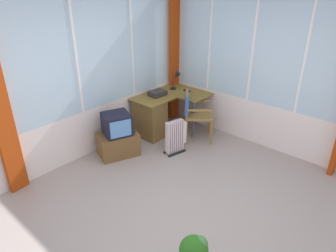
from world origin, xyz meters
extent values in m
cube|color=gray|center=(0.00, 0.00, -0.03)|extent=(5.44, 5.22, 0.06)
cube|color=white|center=(0.00, 2.14, 0.39)|extent=(4.44, 0.06, 0.77)
cube|color=silver|center=(0.00, 2.14, 1.70)|extent=(4.35, 0.06, 1.84)
cube|color=white|center=(0.00, 2.14, 1.70)|extent=(0.04, 0.07, 1.84)
cube|color=white|center=(1.11, 2.14, 1.70)|extent=(0.04, 0.07, 1.84)
cube|color=white|center=(2.25, 0.00, 0.39)|extent=(0.06, 4.22, 0.77)
cube|color=silver|center=(2.25, 0.00, 1.70)|extent=(0.06, 4.14, 1.84)
cube|color=white|center=(2.25, -0.42, 1.70)|extent=(0.07, 0.04, 1.84)
cube|color=white|center=(2.25, 0.42, 1.70)|extent=(0.07, 0.04, 1.84)
cube|color=white|center=(2.25, 1.27, 1.70)|extent=(0.07, 0.04, 1.84)
cube|color=#A7380E|center=(2.12, 2.01, 1.35)|extent=(0.26, 0.07, 2.70)
cube|color=brown|center=(1.56, 1.79, 0.72)|extent=(1.28, 0.61, 0.02)
cube|color=brown|center=(1.90, 1.29, 0.72)|extent=(0.61, 0.39, 0.02)
cube|color=brown|center=(1.15, 1.79, 0.35)|extent=(0.40, 0.57, 0.69)
cylinder|color=#4C4C51|center=(1.64, 1.14, 0.35)|extent=(0.04, 0.04, 0.70)
cylinder|color=#4C4C51|center=(0.96, 2.05, 0.35)|extent=(0.04, 0.04, 0.70)
cylinder|color=black|center=(1.87, 1.84, 0.74)|extent=(0.13, 0.13, 0.02)
cylinder|color=black|center=(1.87, 1.84, 0.83)|extent=(0.02, 0.02, 0.16)
cylinder|color=black|center=(1.92, 1.81, 0.99)|extent=(0.03, 0.07, 0.16)
cone|color=black|center=(1.97, 1.77, 1.02)|extent=(0.11, 0.11, 0.12)
cube|color=black|center=(1.96, 1.55, 0.74)|extent=(0.04, 0.15, 0.02)
cube|color=#2D292A|center=(1.41, 1.81, 0.77)|extent=(0.32, 0.26, 0.09)
cylinder|color=olive|center=(1.63, 0.73, 0.23)|extent=(0.04, 0.04, 0.46)
cylinder|color=olive|center=(1.98, 1.01, 0.23)|extent=(0.04, 0.04, 0.46)
cylinder|color=olive|center=(1.36, 1.08, 0.23)|extent=(0.04, 0.04, 0.46)
cylinder|color=olive|center=(1.70, 1.35, 0.23)|extent=(0.04, 0.04, 0.46)
cube|color=olive|center=(1.67, 1.04, 0.48)|extent=(0.67, 0.67, 0.04)
cube|color=olive|center=(1.53, 1.21, 0.70)|extent=(0.36, 0.30, 0.41)
cube|color=#2F5596|center=(1.53, 1.21, 0.72)|extent=(0.39, 0.33, 0.34)
cube|color=olive|center=(1.50, 0.91, 0.66)|extent=(0.30, 0.36, 0.03)
cube|color=olive|center=(1.84, 1.18, 0.66)|extent=(0.30, 0.36, 0.03)
cube|color=brown|center=(0.33, 1.71, 0.19)|extent=(0.76, 0.64, 0.39)
cube|color=black|center=(0.33, 1.71, 0.57)|extent=(0.54, 0.53, 0.36)
cube|color=#5A8FD0|center=(0.26, 1.52, 0.57)|extent=(0.32, 0.13, 0.28)
cube|color=#262628|center=(0.46, 1.66, 0.42)|extent=(0.32, 0.30, 0.07)
cube|color=silver|center=(0.85, 1.07, 0.31)|extent=(0.04, 0.10, 0.56)
cube|color=silver|center=(0.89, 1.06, 0.31)|extent=(0.04, 0.10, 0.56)
cube|color=silver|center=(0.94, 1.05, 0.31)|extent=(0.04, 0.10, 0.56)
cube|color=silver|center=(0.98, 1.04, 0.31)|extent=(0.04, 0.10, 0.56)
cube|color=silver|center=(1.02, 1.03, 0.31)|extent=(0.04, 0.10, 0.56)
cube|color=silver|center=(1.06, 1.02, 0.31)|extent=(0.04, 0.10, 0.56)
cube|color=silver|center=(1.10, 1.01, 0.31)|extent=(0.04, 0.10, 0.56)
cube|color=silver|center=(1.14, 1.00, 0.31)|extent=(0.04, 0.10, 0.56)
cube|color=black|center=(0.98, 0.97, 0.01)|extent=(0.35, 0.11, 0.03)
cube|color=black|center=(1.01, 1.10, 0.01)|extent=(0.35, 0.11, 0.03)
cube|color=silver|center=(1.18, 0.99, 0.34)|extent=(0.07, 0.10, 0.39)
sphere|color=#28631C|center=(-0.64, -0.61, 0.25)|extent=(0.30, 0.30, 0.30)
sphere|color=#437C3F|center=(-0.58, -0.64, 0.31)|extent=(0.17, 0.17, 0.17)
camera|label=1|loc=(-2.52, -1.92, 2.77)|focal=33.29mm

